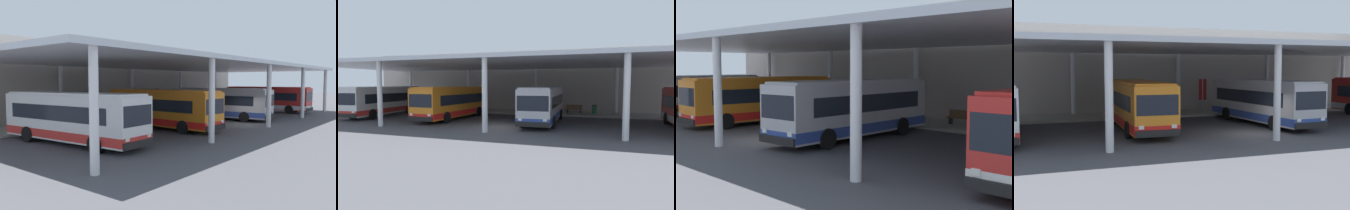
{
  "view_description": "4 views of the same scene",
  "coord_description": "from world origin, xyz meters",
  "views": [
    {
      "loc": [
        -27.31,
        -13.33,
        3.85
      ],
      "look_at": [
        -3.69,
        5.37,
        1.73
      ],
      "focal_mm": 35.95,
      "sensor_mm": 36.0,
      "label": 1
    },
    {
      "loc": [
        8.01,
        -21.02,
        3.42
      ],
      "look_at": [
        -1.07,
        5.18,
        1.4
      ],
      "focal_mm": 30.54,
      "sensor_mm": 36.0,
      "label": 2
    },
    {
      "loc": [
        19.48,
        -13.16,
        3.87
      ],
      "look_at": [
        2.71,
        3.39,
        1.84
      ],
      "focal_mm": 47.46,
      "sensor_mm": 36.0,
      "label": 3
    },
    {
      "loc": [
        -12.87,
        -22.12,
        4.01
      ],
      "look_at": [
        -3.79,
        2.3,
        1.7
      ],
      "focal_mm": 44.73,
      "sensor_mm": 36.0,
      "label": 4
    }
  ],
  "objects": [
    {
      "name": "platform_kerb",
      "position": [
        0.0,
        11.75,
        0.09
      ],
      "size": [
        42.0,
        4.5,
        0.18
      ],
      "primitive_type": "cube",
      "color": "#A39E93",
      "rests_on": "ground"
    },
    {
      "name": "ground_plane",
      "position": [
        0.0,
        0.0,
        0.0
      ],
      "size": [
        200.0,
        200.0,
        0.0
      ],
      "primitive_type": "plane",
      "color": "#47474C"
    },
    {
      "name": "trash_bin",
      "position": [
        6.96,
        11.49,
        0.68
      ],
      "size": [
        0.52,
        0.52,
        0.98
      ],
      "color": "#236638",
      "rests_on": "platform_kerb"
    },
    {
      "name": "banner_sign",
      "position": [
        1.3,
        10.94,
        1.98
      ],
      "size": [
        0.7,
        0.12,
        3.2
      ],
      "color": "#B2B2B7",
      "rests_on": "platform_kerb"
    },
    {
      "name": "canopy_shelter",
      "position": [
        0.0,
        5.5,
        5.29
      ],
      "size": [
        40.0,
        17.0,
        5.55
      ],
      "color": "silver",
      "rests_on": "ground"
    },
    {
      "name": "bench_waiting",
      "position": [
        4.76,
        11.82,
        0.66
      ],
      "size": [
        1.8,
        0.45,
        0.92
      ],
      "color": "brown",
      "rests_on": "platform_kerb"
    },
    {
      "name": "bus_second_bay",
      "position": [
        -6.17,
        4.1,
        1.66
      ],
      "size": [
        3.06,
        10.64,
        3.17
      ],
      "color": "orange",
      "rests_on": "ground"
    },
    {
      "name": "station_building_facade",
      "position": [
        0.0,
        15.0,
        3.83
      ],
      "size": [
        48.0,
        1.6,
        7.66
      ],
      "primitive_type": "cube",
      "color": "#ADA399",
      "rests_on": "ground"
    },
    {
      "name": "bus_middle_bay",
      "position": [
        2.89,
        3.88,
        1.66
      ],
      "size": [
        3.11,
        10.65,
        3.17
      ],
      "color": "#B7B7BC",
      "rests_on": "ground"
    }
  ]
}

